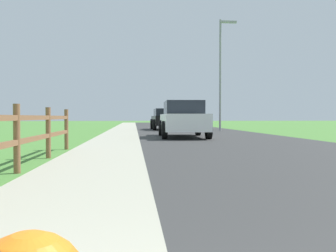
% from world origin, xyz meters
% --- Properties ---
extents(ground_plane, '(120.00, 120.00, 0.00)m').
position_xyz_m(ground_plane, '(0.00, 25.00, 0.00)').
color(ground_plane, '#4A8136').
extents(road_asphalt, '(7.00, 66.00, 0.01)m').
position_xyz_m(road_asphalt, '(3.50, 27.00, 0.00)').
color(road_asphalt, '#343434').
rests_on(road_asphalt, ground).
extents(curb_concrete, '(6.00, 66.00, 0.01)m').
position_xyz_m(curb_concrete, '(-3.00, 27.00, 0.00)').
color(curb_concrete, '#AAA893').
rests_on(curb_concrete, ground).
extents(grass_verge, '(5.00, 66.00, 0.00)m').
position_xyz_m(grass_verge, '(-4.50, 27.00, 0.01)').
color(grass_verge, '#4A8136').
rests_on(grass_verge, ground).
extents(parked_suv_white, '(2.17, 4.94, 1.65)m').
position_xyz_m(parked_suv_white, '(2.01, 16.77, 0.84)').
color(parked_suv_white, white).
rests_on(parked_suv_white, ground).
extents(parked_car_black, '(2.07, 4.74, 1.52)m').
position_xyz_m(parked_car_black, '(2.07, 26.79, 0.79)').
color(parked_car_black, black).
rests_on(parked_car_black, ground).
extents(street_lamp, '(1.17, 0.20, 7.47)m').
position_xyz_m(street_lamp, '(5.67, 24.53, 4.36)').
color(street_lamp, gray).
rests_on(street_lamp, ground).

